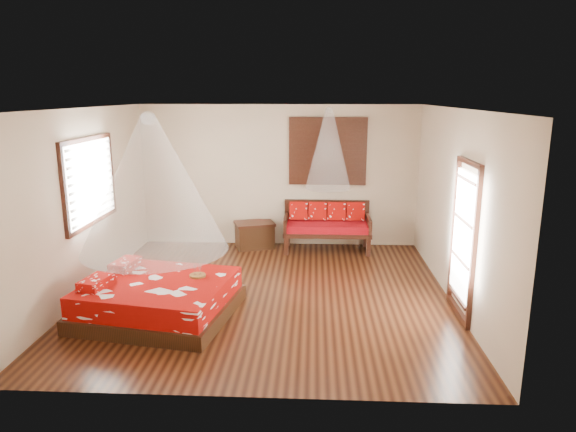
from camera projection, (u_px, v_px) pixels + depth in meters
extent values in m
cube|color=black|center=(267.00, 295.00, 7.88)|extent=(5.50, 5.50, 0.02)
cube|color=white|center=(265.00, 108.00, 7.22)|extent=(5.50, 5.50, 0.02)
cube|color=#BFA98C|center=(83.00, 203.00, 7.69)|extent=(0.02, 5.50, 2.80)
cube|color=#BFA98C|center=(456.00, 207.00, 7.42)|extent=(0.02, 5.50, 2.80)
cube|color=#BFA98C|center=(279.00, 176.00, 10.23)|extent=(5.50, 0.02, 2.80)
cube|color=#BFA98C|center=(240.00, 267.00, 4.87)|extent=(5.50, 0.02, 2.80)
cube|color=black|center=(160.00, 308.00, 7.11)|extent=(2.22, 2.07, 0.20)
cube|color=#A10905|center=(159.00, 292.00, 7.05)|extent=(2.11, 1.96, 0.30)
cube|color=#A10905|center=(96.00, 282.00, 6.80)|extent=(0.36, 0.55, 0.13)
cube|color=#A10905|center=(125.00, 265.00, 7.50)|extent=(0.36, 0.55, 0.13)
cube|color=black|center=(286.00, 244.00, 9.75)|extent=(0.08, 0.08, 0.42)
cube|color=black|center=(368.00, 245.00, 9.68)|extent=(0.08, 0.08, 0.42)
cube|color=black|center=(288.00, 235.00, 10.36)|extent=(0.08, 0.08, 0.42)
cube|color=black|center=(365.00, 236.00, 10.28)|extent=(0.08, 0.08, 0.42)
cube|color=black|center=(327.00, 232.00, 9.98)|extent=(1.68, 0.75, 0.08)
cube|color=#8F050C|center=(327.00, 226.00, 9.95)|extent=(1.62, 0.69, 0.14)
cube|color=black|center=(327.00, 213.00, 10.23)|extent=(1.68, 0.06, 0.55)
cube|color=black|center=(286.00, 223.00, 9.98)|extent=(0.06, 0.75, 0.30)
cube|color=black|center=(368.00, 224.00, 9.90)|extent=(0.06, 0.75, 0.30)
cube|color=#A10905|center=(299.00, 211.00, 10.13)|extent=(0.35, 0.19, 0.37)
cube|color=#A10905|center=(317.00, 211.00, 10.11)|extent=(0.35, 0.19, 0.37)
cube|color=#A10905|center=(336.00, 212.00, 10.09)|extent=(0.35, 0.19, 0.37)
cube|color=#A10905|center=(355.00, 212.00, 10.07)|extent=(0.35, 0.19, 0.37)
cube|color=black|center=(255.00, 236.00, 10.23)|extent=(0.83, 0.71, 0.47)
cube|color=black|center=(254.00, 223.00, 10.17)|extent=(0.88, 0.76, 0.05)
cube|color=black|center=(328.00, 151.00, 10.03)|extent=(1.52, 0.06, 1.32)
cube|color=black|center=(328.00, 151.00, 10.02)|extent=(1.35, 0.04, 1.10)
cube|color=black|center=(90.00, 181.00, 7.81)|extent=(0.08, 1.74, 1.34)
cube|color=silver|center=(92.00, 181.00, 7.81)|extent=(0.04, 1.54, 1.10)
cube|color=black|center=(463.00, 242.00, 6.92)|extent=(0.08, 1.02, 2.16)
cube|color=white|center=(462.00, 235.00, 6.90)|extent=(0.03, 0.82, 1.70)
cylinder|color=brown|center=(198.00, 275.00, 7.20)|extent=(0.23, 0.23, 0.03)
cone|color=white|center=(152.00, 184.00, 6.70)|extent=(1.94, 1.94, 1.80)
cone|color=white|center=(328.00, 149.00, 9.55)|extent=(0.86, 0.86, 1.50)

